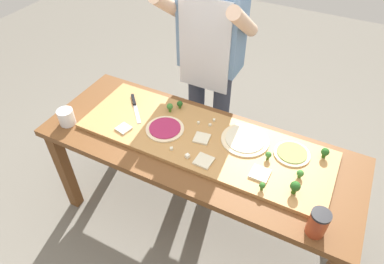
{
  "coord_description": "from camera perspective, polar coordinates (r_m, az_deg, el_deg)",
  "views": [
    {
      "loc": [
        0.6,
        -1.24,
        2.12
      ],
      "look_at": [
        -0.05,
        0.04,
        0.8
      ],
      "focal_mm": 31.81,
      "sensor_mm": 36.0,
      "label": 1
    }
  ],
  "objects": [
    {
      "name": "broccoli_floret_front_left",
      "position": [
        1.94,
        21.42,
        -3.18
      ],
      "size": [
        0.04,
        0.04,
        0.06
      ],
      "color": "#2C5915",
      "rests_on": "cutting_board"
    },
    {
      "name": "broccoli_floret_front_right",
      "position": [
        2.1,
        -3.74,
        4.23
      ],
      "size": [
        0.04,
        0.04,
        0.06
      ],
      "color": "#3F7220",
      "rests_on": "cutting_board"
    },
    {
      "name": "cheese_crumble_e",
      "position": [
        2.02,
        3.03,
        1.19
      ],
      "size": [
        0.02,
        0.02,
        0.01
      ],
      "primitive_type": "cube",
      "rotation": [
        0.0,
        0.0,
        1.46
      ],
      "color": "silver",
      "rests_on": "cutting_board"
    },
    {
      "name": "cutting_board",
      "position": [
        1.95,
        1.87,
        -1.27
      ],
      "size": [
        1.46,
        0.49,
        0.02
      ],
      "primitive_type": "cube",
      "color": "#B27F47",
      "rests_on": "prep_table"
    },
    {
      "name": "broccoli_floret_center_right",
      "position": [
        1.71,
        11.69,
        -8.82
      ],
      "size": [
        0.03,
        0.03,
        0.05
      ],
      "color": "#366618",
      "rests_on": "cutting_board"
    },
    {
      "name": "ground_plane",
      "position": [
        2.53,
        0.75,
        -14.25
      ],
      "size": [
        8.0,
        8.0,
        0.0
      ],
      "primitive_type": "plane",
      "color": "#6B665B"
    },
    {
      "name": "pizza_slice_center",
      "position": [
        2.03,
        -11.39,
        0.57
      ],
      "size": [
        0.09,
        0.09,
        0.01
      ],
      "primitive_type": "cube",
      "rotation": [
        0.0,
        0.0,
        -0.22
      ],
      "color": "beige",
      "rests_on": "cutting_board"
    },
    {
      "name": "broccoli_floret_center_left",
      "position": [
        2.13,
        -2.06,
        4.71
      ],
      "size": [
        0.04,
        0.04,
        0.05
      ],
      "color": "#2C5915",
      "rests_on": "cutting_board"
    },
    {
      "name": "pizza_slice_far_right",
      "position": [
        1.79,
        11.33,
        -6.86
      ],
      "size": [
        0.1,
        0.1,
        0.01
      ],
      "primitive_type": "cube",
      "rotation": [
        0.0,
        0.0,
        -0.01
      ],
      "color": "beige",
      "rests_on": "cutting_board"
    },
    {
      "name": "flour_cup",
      "position": [
        2.18,
        -20.29,
        2.26
      ],
      "size": [
        0.1,
        0.1,
        0.1
      ],
      "color": "white",
      "rests_on": "prep_table"
    },
    {
      "name": "pizza_whole_beet_magenta",
      "position": [
        1.99,
        -4.61,
        0.51
      ],
      "size": [
        0.23,
        0.23,
        0.02
      ],
      "color": "beige",
      "rests_on": "cutting_board"
    },
    {
      "name": "sauce_jar",
      "position": [
        1.63,
        20.36,
        -14.13
      ],
      "size": [
        0.09,
        0.09,
        0.14
      ],
      "color": "#99381E",
      "rests_on": "prep_table"
    },
    {
      "name": "chefs_knife",
      "position": [
        2.2,
        -9.59,
        4.6
      ],
      "size": [
        0.21,
        0.22,
        0.02
      ],
      "color": "#B7BABF",
      "rests_on": "cutting_board"
    },
    {
      "name": "pizza_whole_pesto_green",
      "position": [
        1.92,
        16.4,
        -3.45
      ],
      "size": [
        0.2,
        0.2,
        0.02
      ],
      "color": "beige",
      "rests_on": "cutting_board"
    },
    {
      "name": "pizza_whole_cheese_artichoke",
      "position": [
        1.95,
        8.9,
        -1.25
      ],
      "size": [
        0.27,
        0.27,
        0.02
      ],
      "color": "beige",
      "rests_on": "cutting_board"
    },
    {
      "name": "broccoli_floret_back_mid",
      "position": [
        1.72,
        16.92,
        -8.78
      ],
      "size": [
        0.05,
        0.05,
        0.07
      ],
      "color": "#2C5915",
      "rests_on": "cutting_board"
    },
    {
      "name": "cheese_crumble_a",
      "position": [
        1.83,
        -0.77,
        -4.02
      ],
      "size": [
        0.03,
        0.03,
        0.02
      ],
      "primitive_type": "cube",
      "rotation": [
        0.0,
        0.0,
        1.22
      ],
      "color": "white",
      "rests_on": "cutting_board"
    },
    {
      "name": "cheese_crumble_d",
      "position": [
        2.05,
        3.72,
        2.02
      ],
      "size": [
        0.02,
        0.02,
        0.01
      ],
      "primitive_type": "cube",
      "rotation": [
        0.0,
        0.0,
        0.35
      ],
      "color": "silver",
      "rests_on": "cutting_board"
    },
    {
      "name": "broccoli_floret_back_right",
      "position": [
        1.85,
        12.69,
        -3.79
      ],
      "size": [
        0.03,
        0.03,
        0.05
      ],
      "color": "#3F7220",
      "rests_on": "cutting_board"
    },
    {
      "name": "cook_center",
      "position": [
        2.27,
        3.08,
        13.04
      ],
      "size": [
        0.54,
        0.39,
        1.67
      ],
      "color": "#333847",
      "rests_on": "ground"
    },
    {
      "name": "pizza_slice_near_left",
      "position": [
        1.93,
        1.65,
        -1.06
      ],
      "size": [
        0.1,
        0.1,
        0.01
      ],
      "primitive_type": "cube",
      "rotation": [
        0.0,
        0.0,
        0.15
      ],
      "color": "beige",
      "rests_on": "cutting_board"
    },
    {
      "name": "prep_table",
      "position": [
        2.01,
        0.92,
        -4.09
      ],
      "size": [
        1.84,
        0.69,
        0.75
      ],
      "color": "brown",
      "rests_on": "ground"
    },
    {
      "name": "cheese_crumble_b",
      "position": [
        1.87,
        -3.47,
        -2.8
      ],
      "size": [
        0.02,
        0.02,
        0.02
      ],
      "primitive_type": "cube",
      "rotation": [
        0.0,
        0.0,
        0.66
      ],
      "color": "silver",
      "rests_on": "cutting_board"
    },
    {
      "name": "cheese_crumble_c",
      "position": [
        2.03,
        1.09,
        1.58
      ],
      "size": [
        0.02,
        0.02,
        0.01
      ],
      "primitive_type": "cube",
      "rotation": [
        0.0,
        0.0,
        0.95
      ],
      "color": "silver",
      "rests_on": "cutting_board"
    },
    {
      "name": "broccoli_floret_back_left",
      "position": [
        1.81,
        17.67,
        -6.68
      ],
      "size": [
        0.04,
        0.04,
        0.05
      ],
      "color": "#3F7220",
      "rests_on": "cutting_board"
    },
    {
      "name": "pizza_slice_far_left",
      "position": [
        1.81,
        1.98,
        -4.85
      ],
      "size": [
        0.09,
        0.09,
        0.01
      ],
      "primitive_type": "cube",
      "rotation": [
        0.0,
        0.0,
        -0.04
      ],
      "color": "beige",
      "rests_on": "cutting_board"
    }
  ]
}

